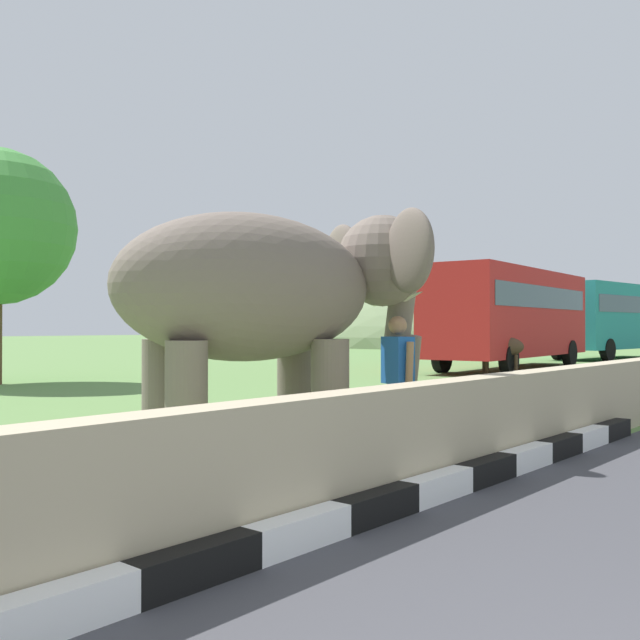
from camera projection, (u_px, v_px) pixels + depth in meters
striped_curb at (130, 588)px, 3.84m from camera, size 16.20×0.20×0.24m
barrier_parapet at (354, 452)px, 5.82m from camera, size 28.00×0.36×1.00m
elephant at (275, 292)px, 8.33m from camera, size 4.06×3.10×2.94m
person_handler at (398, 375)px, 8.80m from camera, size 0.37×0.64×1.66m
bus_red at (510, 311)px, 25.50m from camera, size 9.93×3.29×3.50m
bus_teal at (606, 315)px, 33.74m from camera, size 8.09×3.11×3.50m
cow_near at (498, 348)px, 22.26m from camera, size 1.56×1.70×1.23m
hill_east at (481, 344)px, 63.53m from camera, size 38.24×30.59×11.02m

